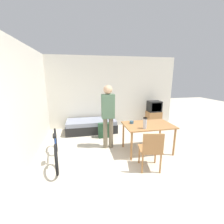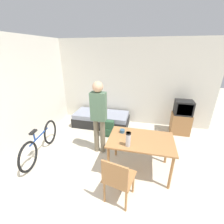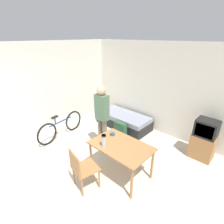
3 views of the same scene
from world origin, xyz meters
The scene contains 11 objects.
wall_back centered at (0.00, 3.67, 1.35)m, with size 5.45×0.06×2.70m.
wall_left centered at (-2.26, 1.82, 1.35)m, with size 0.06×4.64×2.70m.
daybed centered at (-0.70, 3.14, 0.22)m, with size 1.79×0.82×0.44m.
tv centered at (1.76, 3.20, 0.50)m, with size 0.54×0.40×1.04m.
dining_table centered at (0.66, 1.38, 0.67)m, with size 1.25×0.82×0.75m.
wooden_chair centered at (0.36, 0.56, 0.51)m, with size 0.54×0.54×0.89m.
bicycle centered at (-1.66, 1.37, 0.33)m, with size 0.31×1.63×0.74m.
person_standing centered at (-0.33, 1.80, 1.03)m, with size 0.34×0.24×1.76m.
thermos_flask centered at (0.44, 1.11, 0.90)m, with size 0.09×0.09×0.27m.
mate_bowl centered at (0.26, 1.55, 0.79)m, with size 0.10×0.10×0.07m.
backpack centered at (-0.33, 2.54, 0.24)m, with size 0.38×0.20×0.49m.
Camera 2 is at (0.68, -1.16, 2.37)m, focal length 24.00 mm.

